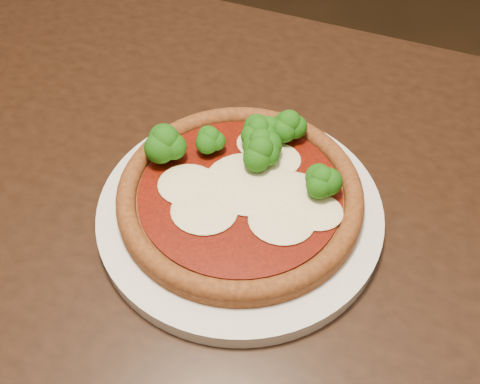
# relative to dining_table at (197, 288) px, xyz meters

# --- Properties ---
(dining_table) EXTENTS (1.32, 1.12, 0.75)m
(dining_table) POSITION_rel_dining_table_xyz_m (0.00, 0.00, 0.00)
(dining_table) COLOR black
(dining_table) RESTS_ON floor
(plate) EXTENTS (0.30, 0.30, 0.02)m
(plate) POSITION_rel_dining_table_xyz_m (0.04, 0.04, 0.10)
(plate) COLOR silver
(plate) RESTS_ON dining_table
(pizza) EXTENTS (0.26, 0.26, 0.06)m
(pizza) POSITION_rel_dining_table_xyz_m (0.04, 0.06, 0.13)
(pizza) COLOR brown
(pizza) RESTS_ON plate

